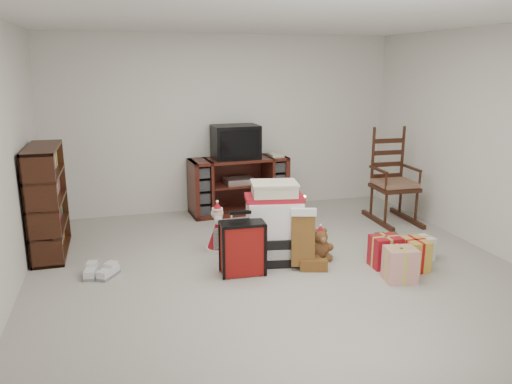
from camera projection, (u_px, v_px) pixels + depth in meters
The scene contains 13 objects.
room at pixel (279, 153), 4.84m from camera, with size 5.01×5.01×2.51m.
tv_stand at pixel (239, 185), 7.16m from camera, with size 1.43×0.61×0.80m.
bookshelf at pixel (47, 203), 5.55m from camera, with size 0.33×1.00×1.22m.
rocking_chair at pixel (392, 188), 6.77m from camera, with size 0.55×0.89×1.32m.
gift_pile at pixel (274, 227), 5.38m from camera, with size 0.76×0.61×0.86m.
red_suitcase at pixel (242, 248), 5.04m from camera, with size 0.44×0.24×0.65m.
stocking at pixel (303, 239), 5.15m from camera, with size 0.31×0.13×0.66m, color #0D7619, non-canonical shape.
teddy_bear at pixel (320, 246), 5.47m from camera, with size 0.23×0.21×0.35m.
santa_figurine at pixel (289, 216), 6.22m from camera, with size 0.32×0.31×0.66m.
mrs_claus_figurine at pixel (218, 232), 5.71m from camera, with size 0.28×0.27×0.58m.
sneaker_pair at pixel (100, 272), 5.03m from camera, with size 0.37×0.29×0.10m.
gift_cluster at pixel (401, 254), 5.28m from camera, with size 0.79×0.89×0.27m.
crt_television at pixel (236, 142), 6.99m from camera, with size 0.65×0.48×0.47m.
Camera 1 is at (-1.52, -4.54, 2.08)m, focal length 35.00 mm.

